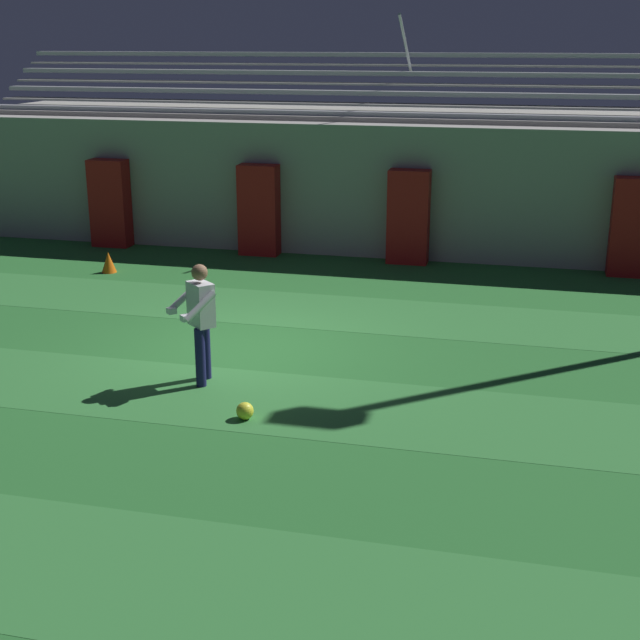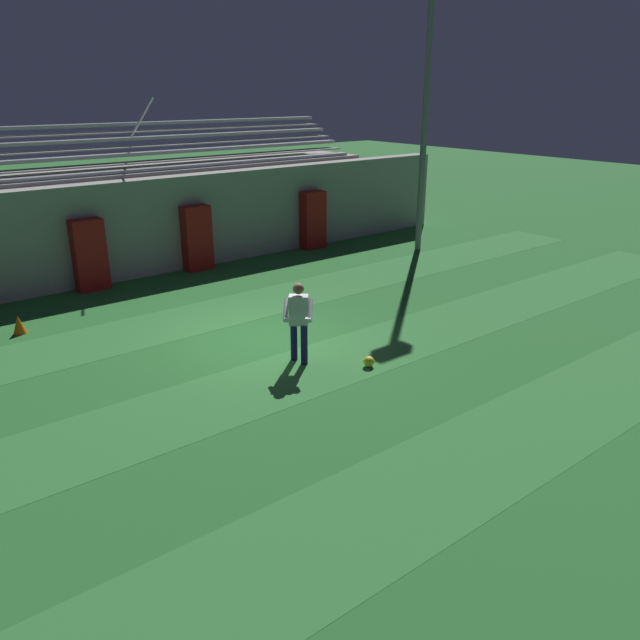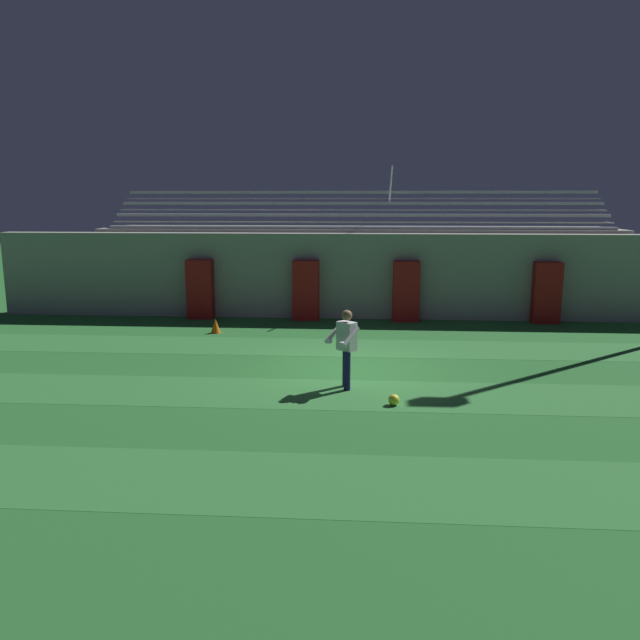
{
  "view_description": "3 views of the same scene",
  "coord_description": "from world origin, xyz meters",
  "views": [
    {
      "loc": [
        4.19,
        -12.23,
        4.53
      ],
      "look_at": [
        1.54,
        -1.45,
        1.01
      ],
      "focal_mm": 50.0,
      "sensor_mm": 36.0,
      "label": 1
    },
    {
      "loc": [
        -6.99,
        -10.84,
        5.23
      ],
      "look_at": [
        -0.06,
        -2.13,
        1.08
      ],
      "focal_mm": 35.0,
      "sensor_mm": 36.0,
      "label": 2
    },
    {
      "loc": [
        0.23,
        -14.12,
        3.93
      ],
      "look_at": [
        -0.7,
        -0.75,
        1.31
      ],
      "focal_mm": 35.0,
      "sensor_mm": 36.0,
      "label": 3
    }
  ],
  "objects": [
    {
      "name": "ground_plane",
      "position": [
        0.0,
        0.0,
        0.0
      ],
      "size": [
        80.0,
        80.0,
        0.0
      ],
      "primitive_type": "plane",
      "color": "#286B2D"
    },
    {
      "name": "turf_stripe_near",
      "position": [
        0.0,
        -6.0,
        0.0
      ],
      "size": [
        28.0,
        2.03,
        0.01
      ],
      "primitive_type": "cube",
      "color": "#337A38",
      "rests_on": "ground"
    },
    {
      "name": "turf_stripe_mid",
      "position": [
        0.0,
        -1.94,
        0.0
      ],
      "size": [
        28.0,
        2.03,
        0.01
      ],
      "primitive_type": "cube",
      "color": "#337A38",
      "rests_on": "ground"
    },
    {
      "name": "turf_stripe_far",
      "position": [
        0.0,
        2.12,
        0.0
      ],
      "size": [
        28.0,
        2.03,
        0.01
      ],
      "primitive_type": "cube",
      "color": "#337A38",
      "rests_on": "ground"
    },
    {
      "name": "back_wall",
      "position": [
        0.0,
        6.5,
        1.4
      ],
      "size": [
        24.0,
        0.6,
        2.8
      ],
      "primitive_type": "cube",
      "color": "#999691",
      "rests_on": "ground"
    },
    {
      "name": "padding_pillar_gate_left",
      "position": [
        -1.63,
        5.95,
        0.98
      ],
      "size": [
        0.85,
        0.44,
        1.95
      ],
      "primitive_type": "cube",
      "color": "maroon",
      "rests_on": "ground"
    },
    {
      "name": "padding_pillar_gate_right",
      "position": [
        1.63,
        5.95,
        0.98
      ],
      "size": [
        0.85,
        0.44,
        1.95
      ],
      "primitive_type": "cube",
      "color": "maroon",
      "rests_on": "ground"
    },
    {
      "name": "padding_pillar_far_left",
      "position": [
        -5.14,
        5.95,
        0.98
      ],
      "size": [
        0.85,
        0.44,
        1.95
      ],
      "primitive_type": "cube",
      "color": "maroon",
      "rests_on": "ground"
    },
    {
      "name": "padding_pillar_far_right",
      "position": [
        6.07,
        5.95,
        0.98
      ],
      "size": [
        0.85,
        0.44,
        1.95
      ],
      "primitive_type": "cube",
      "color": "maroon",
      "rests_on": "ground"
    },
    {
      "name": "bleacher_stand",
      "position": [
        0.0,
        8.49,
        1.5
      ],
      "size": [
        18.0,
        3.35,
        5.03
      ],
      "color": "#999691",
      "rests_on": "ground"
    },
    {
      "name": "goalkeeper",
      "position": [
        -0.1,
        -1.51,
        0.95
      ],
      "size": [
        0.74,
        0.73,
        1.67
      ],
      "color": "#19194C",
      "rests_on": "ground"
    },
    {
      "name": "soccer_ball",
      "position": [
        0.85,
        -2.56,
        0.11
      ],
      "size": [
        0.22,
        0.22,
        0.22
      ],
      "primitive_type": "sphere",
      "color": "yellow",
      "rests_on": "ground"
    },
    {
      "name": "traffic_cone",
      "position": [
        -4.12,
        3.72,
        0.21
      ],
      "size": [
        0.3,
        0.3,
        0.42
      ],
      "primitive_type": "cone",
      "color": "orange",
      "rests_on": "ground"
    }
  ]
}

